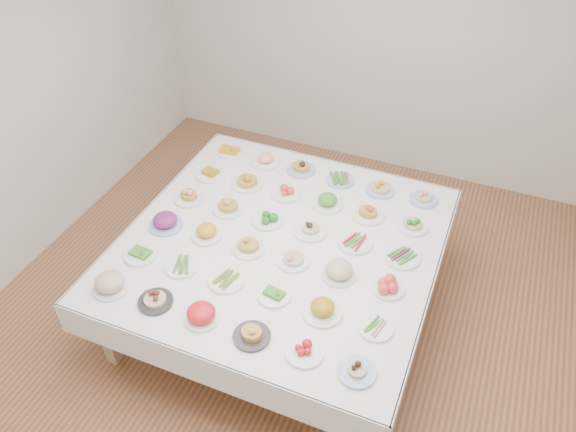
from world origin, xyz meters
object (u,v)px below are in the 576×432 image
at_px(display_table, 280,247).
at_px(dish_0, 110,281).
at_px(dish_18, 189,193).
at_px(dish_35, 424,196).

height_order(display_table, dish_0, dish_0).
bearing_deg(display_table, dish_0, -134.77).
distance_m(display_table, dish_0, 1.26).
distance_m(dish_0, dish_18, 1.06).
bearing_deg(dish_35, display_table, -135.00).
relative_size(display_table, dish_35, 10.30).
bearing_deg(display_table, dish_18, 168.84).
distance_m(display_table, dish_18, 0.91).
xyz_separation_m(dish_18, dish_35, (1.78, 0.71, -0.02)).
bearing_deg(dish_0, dish_35, 45.11).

